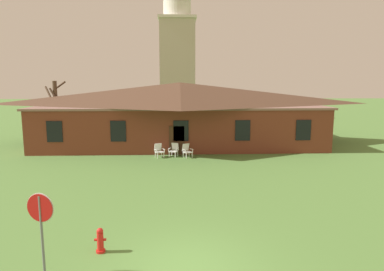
{
  "coord_description": "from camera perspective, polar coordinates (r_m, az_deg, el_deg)",
  "views": [
    {
      "loc": [
        -0.23,
        -8.88,
        5.21
      ],
      "look_at": [
        0.54,
        9.1,
        2.37
      ],
      "focal_mm": 31.65,
      "sensor_mm": 36.0,
      "label": 1
    }
  ],
  "objects": [
    {
      "name": "ground_plane",
      "position": [
        10.3,
        -0.88,
        -21.43
      ],
      "size": [
        200.0,
        200.0,
        0.0
      ],
      "primitive_type": "plane",
      "color": "#517A38"
    },
    {
      "name": "dome_tower",
      "position": [
        48.88,
        -2.48,
        13.44
      ],
      "size": [
        5.18,
        5.18,
        19.72
      ],
      "color": "#BCB29E",
      "rests_on": "ground"
    },
    {
      "name": "brick_building",
      "position": [
        29.23,
        -1.99,
        3.93
      ],
      "size": [
        23.29,
        10.4,
        5.2
      ],
      "color": "brown",
      "rests_on": "ground"
    },
    {
      "name": "lawn_chair_by_porch",
      "position": [
        23.85,
        -5.6,
        -2.48
      ],
      "size": [
        0.8,
        0.84,
        0.96
      ],
      "color": "white",
      "rests_on": "ground"
    },
    {
      "name": "fire_hydrant",
      "position": [
        11.28,
        -15.2,
        -16.74
      ],
      "size": [
        0.36,
        0.28,
        0.79
      ],
      "color": "red",
      "rests_on": "ground"
    },
    {
      "name": "lawn_chair_left_end",
      "position": [
        23.72,
        -0.87,
        -2.5
      ],
      "size": [
        0.81,
        0.85,
        0.96
      ],
      "color": "white",
      "rests_on": "ground"
    },
    {
      "name": "bare_tree_beside_building",
      "position": [
        31.67,
        -21.97,
        4.2
      ],
      "size": [
        1.71,
        1.74,
        5.33
      ],
      "color": "brown",
      "rests_on": "ground"
    },
    {
      "name": "lawn_chair_near_door",
      "position": [
        24.04,
        -3.03,
        -2.35
      ],
      "size": [
        0.79,
        0.83,
        0.96
      ],
      "color": "white",
      "rests_on": "ground"
    },
    {
      "name": "stop_sign",
      "position": [
        10.06,
        -24.13,
        -12.53
      ],
      "size": [
        0.78,
        0.25,
        2.34
      ],
      "color": "slate",
      "rests_on": "ground"
    }
  ]
}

